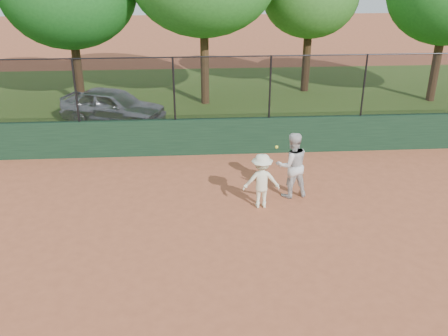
{
  "coord_description": "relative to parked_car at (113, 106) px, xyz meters",
  "views": [
    {
      "loc": [
        0.04,
        -9.11,
        6.37
      ],
      "look_at": [
        0.8,
        2.2,
        1.2
      ],
      "focal_mm": 40.0,
      "sensor_mm": 36.0,
      "label": 1
    }
  ],
  "objects": [
    {
      "name": "grass_strip",
      "position": [
        2.94,
        2.74,
        -0.68
      ],
      "size": [
        36.0,
        12.0,
        0.01
      ],
      "primitive_type": "cube",
      "color": "#314F18",
      "rests_on": "ground"
    },
    {
      "name": "player_second",
      "position": [
        5.61,
        -6.36,
        0.23
      ],
      "size": [
        1.0,
        0.84,
        1.83
      ],
      "primitive_type": "imported",
      "rotation": [
        0.0,
        0.0,
        3.32
      ],
      "color": "silver",
      "rests_on": "ground"
    },
    {
      "name": "player_main",
      "position": [
        4.72,
        -6.92,
        0.06
      ],
      "size": [
        0.97,
        0.73,
        1.88
      ],
      "color": "white",
      "rests_on": "ground"
    },
    {
      "name": "parked_car",
      "position": [
        0.0,
        0.0,
        0.0
      ],
      "size": [
        4.33,
        2.98,
        1.37
      ],
      "primitive_type": "imported",
      "rotation": [
        0.0,
        0.0,
        1.19
      ],
      "color": "#9EA2A7",
      "rests_on": "ground"
    },
    {
      "name": "fence_assembly",
      "position": [
        2.91,
        -3.26,
        1.55
      ],
      "size": [
        26.0,
        0.06,
        2.0
      ],
      "color": "black",
      "rests_on": "back_wall"
    },
    {
      "name": "back_wall",
      "position": [
        2.94,
        -3.26,
        -0.08
      ],
      "size": [
        26.0,
        0.2,
        1.2
      ],
      "primitive_type": "cube",
      "color": "#193721",
      "rests_on": "ground"
    },
    {
      "name": "ground",
      "position": [
        2.94,
        -9.26,
        -0.68
      ],
      "size": [
        80.0,
        80.0,
        0.0
      ],
      "primitive_type": "plane",
      "color": "#AE5838",
      "rests_on": "ground"
    }
  ]
}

